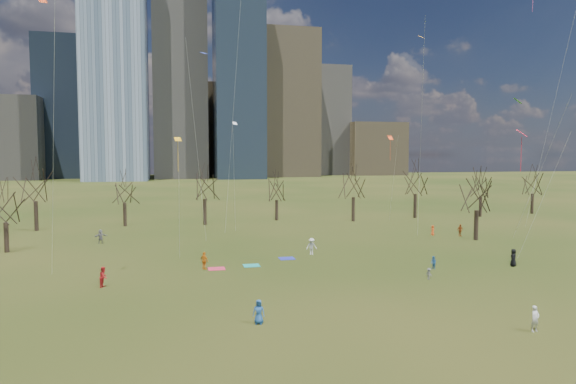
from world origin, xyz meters
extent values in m
plane|color=black|center=(0.00, 0.00, 0.00)|extent=(500.00, 500.00, 0.00)
cube|color=slate|center=(-35.00, 190.00, 59.00)|extent=(26.00, 26.00, 118.00)
cube|color=slate|center=(-8.00, 205.00, 47.50)|extent=(24.00, 24.00, 95.00)
cube|color=#384C66|center=(18.00, 195.00, 52.50)|extent=(22.00, 22.00, 105.00)
cube|color=#726347|center=(45.00, 215.00, 36.00)|extent=(28.00, 28.00, 72.00)
cube|color=#384C66|center=(-60.00, 220.00, 32.50)|extent=(25.00, 25.00, 65.00)
cube|color=slate|center=(70.00, 230.00, 29.00)|extent=(22.00, 22.00, 58.00)
cube|color=#726347|center=(5.00, 240.00, 24.00)|extent=(30.00, 30.00, 48.00)
cube|color=slate|center=(-85.00, 210.00, 18.00)|extent=(35.00, 30.00, 36.00)
cube|color=#726347|center=(95.00, 225.00, 14.00)|extent=(30.00, 28.00, 28.00)
cylinder|color=black|center=(-31.00, 39.00, 2.14)|extent=(0.55, 0.55, 4.28)
cylinder|color=black|center=(-19.00, 41.00, 1.80)|extent=(0.52, 0.52, 3.60)
cylinder|color=black|center=(-7.00, 40.00, 2.02)|extent=(0.54, 0.54, 4.05)
cylinder|color=black|center=(5.00, 43.00, 1.69)|extent=(0.51, 0.51, 3.38)
cylinder|color=black|center=(17.00, 39.00, 1.98)|extent=(0.54, 0.54, 3.96)
cylinder|color=black|center=(29.00, 41.00, 2.07)|extent=(0.54, 0.54, 4.14)
cylinder|color=black|center=(41.00, 40.00, 1.75)|extent=(0.52, 0.52, 3.51)
cylinder|color=black|center=(53.00, 42.00, 1.87)|extent=(0.53, 0.53, 3.74)
cylinder|color=black|center=(-30.00, 22.00, 1.69)|extent=(0.51, 0.51, 3.38)
cylinder|color=black|center=(26.00, 18.00, 1.91)|extent=(0.53, 0.53, 3.83)
cube|color=teal|center=(-4.32, 9.15, 0.01)|extent=(1.60, 1.50, 0.03)
cube|color=#242DA9|center=(-0.18, 11.77, 0.01)|extent=(1.60, 1.50, 0.03)
cube|color=#CC2849|center=(-7.79, 8.48, 0.01)|extent=(1.60, 1.50, 0.03)
imported|color=#225294|center=(-6.45, -8.18, 0.79)|extent=(0.89, 0.72, 1.58)
imported|color=silver|center=(9.95, -13.34, 0.81)|extent=(0.66, 0.51, 1.62)
imported|color=red|center=(-17.43, 3.70, 0.85)|extent=(0.86, 0.98, 1.71)
imported|color=slate|center=(10.01, 0.24, 0.50)|extent=(0.51, 0.72, 1.00)
imported|color=orange|center=(-8.94, 8.49, 0.85)|extent=(0.96, 1.02, 1.69)
imported|color=black|center=(20.62, 3.25, 0.86)|extent=(0.96, 1.00, 1.73)
imported|color=#2861B1|center=(12.42, 3.89, 0.61)|extent=(0.58, 0.68, 1.23)
imported|color=silver|center=(2.93, 13.27, 0.92)|extent=(1.22, 0.74, 1.83)
imported|color=#A04116|center=(25.65, 21.13, 0.81)|extent=(0.99, 0.50, 1.63)
imported|color=slate|center=(-20.53, 25.72, 0.87)|extent=(1.67, 1.19, 1.74)
imported|color=#F4511B|center=(22.43, 22.61, 0.69)|extent=(0.66, 0.79, 1.37)
plane|color=#F6AF14|center=(-11.24, 7.81, 12.31)|extent=(0.96, 0.88, 0.39)
cylinder|color=silver|center=(-11.23, 5.48, 6.85)|extent=(0.05, 4.68, 10.92)
cylinder|color=#F6AF14|center=(-11.24, 7.81, 10.71)|extent=(0.04, 0.04, 2.70)
plane|color=orange|center=(16.30, 14.93, 24.39)|extent=(0.98, 0.95, 0.36)
cylinder|color=silver|center=(14.34, 10.66, 12.90)|extent=(3.95, 8.55, 23.00)
plane|color=red|center=(19.13, 0.65, 12.85)|extent=(1.46, 1.45, 0.68)
cylinder|color=silver|center=(19.99, -1.33, 7.12)|extent=(1.74, 3.98, 11.45)
cylinder|color=red|center=(19.13, 0.65, 10.93)|extent=(0.04, 0.04, 3.15)
cylinder|color=silver|center=(-4.88, 17.23, 18.23)|extent=(1.55, 9.48, 33.66)
plane|color=green|center=(26.58, 11.42, 17.00)|extent=(1.23, 1.33, 0.68)
cylinder|color=silver|center=(27.11, 7.96, 9.20)|extent=(1.07, 6.94, 15.60)
plane|color=blue|center=(-8.23, 17.09, 21.92)|extent=(1.20, 1.18, 0.29)
cylinder|color=silver|center=(-9.30, 13.52, 11.66)|extent=(2.15, 7.16, 20.53)
plane|color=#FF4715|center=(19.01, 29.16, 13.34)|extent=(1.03, 0.80, 0.66)
cylinder|color=silver|center=(17.54, 24.66, 7.37)|extent=(2.96, 9.03, 11.95)
cylinder|color=#FF4715|center=(19.01, 29.16, 11.55)|extent=(0.04, 0.04, 3.00)
plane|color=#F74B1B|center=(-21.27, 3.26, 22.69)|extent=(1.01, 0.93, 0.46)
cylinder|color=silver|center=(-19.97, -0.84, 12.05)|extent=(2.62, 8.20, 21.30)
cylinder|color=silver|center=(35.22, 16.24, 16.59)|extent=(3.26, 4.64, 30.39)
cylinder|color=#E253A8|center=(33.60, 18.55, 30.35)|extent=(0.04, 0.04, 2.40)
plane|color=white|center=(-4.20, 23.27, 14.76)|extent=(0.83, 0.75, 0.39)
cylinder|color=silver|center=(-4.67, 20.35, 8.08)|extent=(0.95, 5.84, 13.37)
camera|label=1|loc=(-11.68, -40.18, 10.89)|focal=32.00mm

